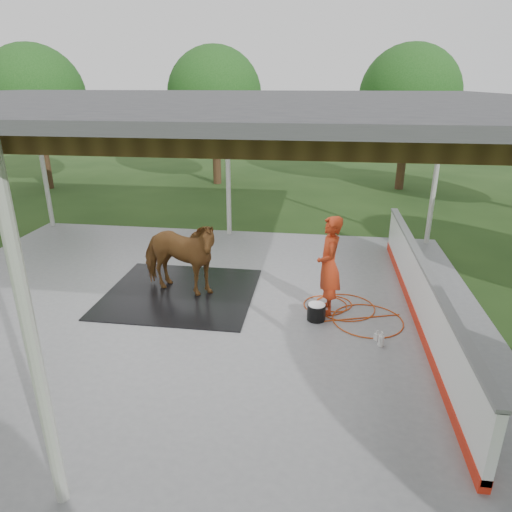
# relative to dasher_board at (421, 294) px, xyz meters

# --- Properties ---
(ground) EXTENTS (100.00, 100.00, 0.00)m
(ground) POSITION_rel_dasher_board_xyz_m (-4.60, 0.00, -0.59)
(ground) COLOR #1E3814
(concrete_slab) EXTENTS (12.00, 10.00, 0.05)m
(concrete_slab) POSITION_rel_dasher_board_xyz_m (-4.60, 0.00, -0.57)
(concrete_slab) COLOR slate
(concrete_slab) RESTS_ON ground
(pavilion_structure) EXTENTS (12.60, 10.60, 4.05)m
(pavilion_structure) POSITION_rel_dasher_board_xyz_m (-4.60, -0.00, 3.37)
(pavilion_structure) COLOR beige
(pavilion_structure) RESTS_ON ground
(dasher_board) EXTENTS (0.16, 8.00, 1.15)m
(dasher_board) POSITION_rel_dasher_board_xyz_m (0.00, 0.00, 0.00)
(dasher_board) COLOR red
(dasher_board) RESTS_ON concrete_slab
(tree_belt) EXTENTS (28.00, 28.00, 5.80)m
(tree_belt) POSITION_rel_dasher_board_xyz_m (-4.30, 0.90, 3.20)
(tree_belt) COLOR #382314
(tree_belt) RESTS_ON ground
(rubber_mat) EXTENTS (3.14, 2.94, 0.02)m
(rubber_mat) POSITION_rel_dasher_board_xyz_m (-4.85, 0.51, -0.53)
(rubber_mat) COLOR black
(rubber_mat) RESTS_ON concrete_slab
(horse) EXTENTS (2.13, 1.36, 1.66)m
(horse) POSITION_rel_dasher_board_xyz_m (-4.85, 0.51, 0.31)
(horse) COLOR brown
(horse) RESTS_ON rubber_mat
(handler) EXTENTS (0.53, 0.75, 1.96)m
(handler) POSITION_rel_dasher_board_xyz_m (-1.73, 0.12, 0.44)
(handler) COLOR #AA2D12
(handler) RESTS_ON concrete_slab
(wash_bucket) EXTENTS (0.35, 0.35, 0.33)m
(wash_bucket) POSITION_rel_dasher_board_xyz_m (-1.92, -0.26, -0.38)
(wash_bucket) COLOR black
(wash_bucket) RESTS_ON concrete_slab
(soap_bottle_a) EXTENTS (0.13, 0.13, 0.29)m
(soap_bottle_a) POSITION_rel_dasher_board_xyz_m (-0.80, -1.05, -0.40)
(soap_bottle_a) COLOR silver
(soap_bottle_a) RESTS_ON concrete_slab
(soap_bottle_b) EXTENTS (0.12, 0.12, 0.19)m
(soap_bottle_b) POSITION_rel_dasher_board_xyz_m (-0.84, -0.85, -0.45)
(soap_bottle_b) COLOR #338CD8
(soap_bottle_b) RESTS_ON concrete_slab
(hose_coil) EXTENTS (1.92, 1.78, 0.02)m
(hose_coil) POSITION_rel_dasher_board_xyz_m (-1.29, 0.15, -0.53)
(hose_coil) COLOR #B03C0C
(hose_coil) RESTS_ON concrete_slab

